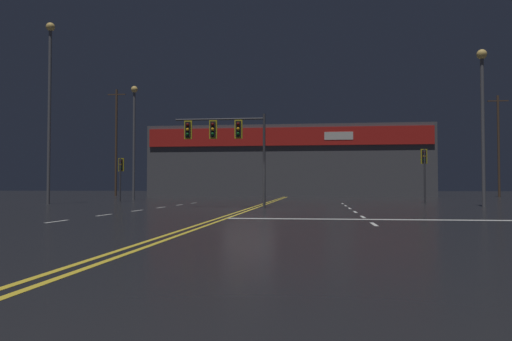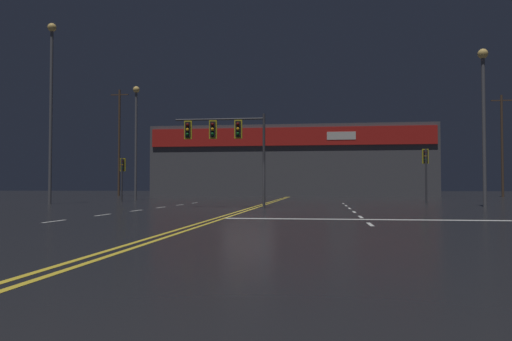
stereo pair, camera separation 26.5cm
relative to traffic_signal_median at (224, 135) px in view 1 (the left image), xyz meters
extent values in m
plane|color=black|center=(1.54, -1.75, -3.85)|extent=(200.00, 200.00, 0.00)
cube|color=gold|center=(1.39, -1.75, -3.85)|extent=(0.12, 60.00, 0.01)
cube|color=gold|center=(1.69, -1.75, -3.85)|extent=(0.12, 60.00, 0.01)
cube|color=silver|center=(-3.44, -10.75, -3.85)|extent=(0.12, 1.40, 0.01)
cube|color=silver|center=(-3.44, -7.15, -3.85)|extent=(0.12, 1.40, 0.01)
cube|color=silver|center=(-3.44, -3.55, -3.85)|extent=(0.12, 1.40, 0.01)
cube|color=silver|center=(-3.44, 0.05, -3.85)|extent=(0.12, 1.40, 0.01)
cube|color=silver|center=(-3.44, 3.65, -3.85)|extent=(0.12, 1.40, 0.01)
cube|color=silver|center=(-3.44, 7.25, -3.85)|extent=(0.12, 1.40, 0.01)
cube|color=silver|center=(6.52, -10.75, -3.85)|extent=(0.12, 1.40, 0.01)
cube|color=silver|center=(6.52, -7.15, -3.85)|extent=(0.12, 1.40, 0.01)
cube|color=silver|center=(6.52, -3.55, -3.85)|extent=(0.12, 1.40, 0.01)
cube|color=silver|center=(6.52, 0.05, -3.85)|extent=(0.12, 1.40, 0.01)
cube|color=silver|center=(6.52, 3.65, -3.85)|extent=(0.12, 1.40, 0.01)
cube|color=silver|center=(6.52, 7.25, -3.85)|extent=(0.12, 1.40, 0.01)
cube|color=silver|center=(6.52, -8.55, -3.85)|extent=(9.56, 0.40, 0.01)
cylinder|color=#38383D|center=(2.12, 0.02, -1.38)|extent=(0.14, 0.14, 4.94)
cylinder|color=#38383D|center=(-0.26, 0.02, 0.84)|extent=(4.76, 0.10, 0.10)
cube|color=black|center=(0.76, 0.02, 0.30)|extent=(0.28, 0.24, 0.84)
cube|color=gold|center=(0.76, 0.02, 0.30)|extent=(0.42, 0.08, 0.99)
sphere|color=#500705|center=(0.76, -0.14, 0.55)|extent=(0.17, 0.17, 0.17)
sphere|color=orange|center=(0.76, -0.14, 0.30)|extent=(0.17, 0.17, 0.17)
sphere|color=#084513|center=(0.76, -0.14, 0.04)|extent=(0.17, 0.17, 0.17)
cube|color=black|center=(-0.60, 0.02, 0.30)|extent=(0.28, 0.24, 0.84)
cube|color=gold|center=(-0.60, 0.02, 0.30)|extent=(0.42, 0.08, 0.99)
sphere|color=#500705|center=(-0.60, -0.14, 0.55)|extent=(0.17, 0.17, 0.17)
sphere|color=orange|center=(-0.60, -0.14, 0.30)|extent=(0.17, 0.17, 0.17)
sphere|color=#084513|center=(-0.60, -0.14, 0.04)|extent=(0.17, 0.17, 0.17)
cube|color=black|center=(-1.97, 0.02, 0.30)|extent=(0.28, 0.24, 0.84)
cube|color=gold|center=(-1.97, 0.02, 0.30)|extent=(0.42, 0.08, 0.99)
sphere|color=#500705|center=(-1.97, -0.14, 0.55)|extent=(0.17, 0.17, 0.17)
sphere|color=orange|center=(-1.97, -0.14, 0.30)|extent=(0.17, 0.17, 0.17)
sphere|color=#084513|center=(-1.97, -0.14, 0.04)|extent=(0.17, 0.17, 0.17)
cylinder|color=#38383D|center=(-9.70, 9.76, -2.24)|extent=(0.13, 0.13, 3.22)
cube|color=black|center=(-9.70, 9.94, -1.10)|extent=(0.28, 0.24, 0.84)
cube|color=gold|center=(-9.70, 9.94, -1.10)|extent=(0.42, 0.08, 0.99)
sphere|color=#500705|center=(-9.70, 9.78, -0.85)|extent=(0.17, 0.17, 0.17)
sphere|color=orange|center=(-9.70, 9.78, -1.10)|extent=(0.17, 0.17, 0.17)
sphere|color=#084513|center=(-9.70, 9.78, -1.35)|extent=(0.17, 0.17, 0.17)
cylinder|color=#38383D|center=(12.02, 8.49, -2.04)|extent=(0.13, 0.13, 3.62)
cube|color=black|center=(12.02, 8.67, -0.70)|extent=(0.28, 0.24, 0.84)
cube|color=gold|center=(12.02, 8.67, -0.70)|extent=(0.42, 0.08, 0.99)
sphere|color=#500705|center=(12.02, 8.51, -0.45)|extent=(0.17, 0.17, 0.17)
sphere|color=orange|center=(12.02, 8.51, -0.70)|extent=(0.17, 0.17, 0.17)
sphere|color=#084513|center=(12.02, 8.51, -0.96)|extent=(0.17, 0.17, 0.17)
cylinder|color=#59595E|center=(-12.28, 4.30, 1.81)|extent=(0.20, 0.20, 11.32)
sphere|color=#F4C666|center=(-12.28, 4.30, 7.64)|extent=(0.56, 0.56, 0.56)
cylinder|color=#59595E|center=(-10.47, 14.55, 0.74)|extent=(0.20, 0.20, 9.19)
sphere|color=#F4C666|center=(-10.47, 14.55, 5.51)|extent=(0.56, 0.56, 0.56)
cylinder|color=#59595E|center=(14.06, 3.11, 0.33)|extent=(0.20, 0.20, 8.36)
sphere|color=#F4C666|center=(14.06, 3.11, 4.67)|extent=(0.56, 0.56, 0.56)
cube|color=#4C4C51|center=(1.54, 35.93, 0.29)|extent=(33.15, 10.00, 8.28)
cube|color=red|center=(1.54, 30.83, 2.98)|extent=(32.49, 0.20, 2.07)
cube|color=white|center=(7.34, 30.78, 2.98)|extent=(3.20, 0.16, 0.90)
cylinder|color=#4C3828|center=(-19.03, 31.32, 2.55)|extent=(0.26, 0.26, 12.81)
cube|color=#4C3828|center=(-19.03, 31.32, 8.35)|extent=(2.20, 0.12, 0.12)
cylinder|color=#4C3828|center=(24.65, 31.32, 1.71)|extent=(0.26, 0.26, 11.12)
cube|color=#4C3828|center=(24.65, 31.32, 6.67)|extent=(2.20, 0.12, 0.12)
camera|label=1|loc=(4.83, -25.88, -2.73)|focal=35.00mm
camera|label=2|loc=(5.09, -25.85, -2.73)|focal=35.00mm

